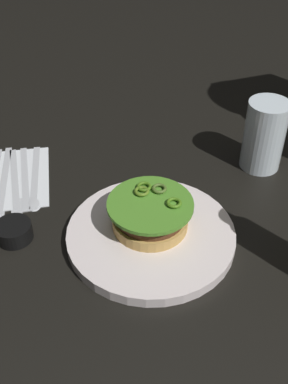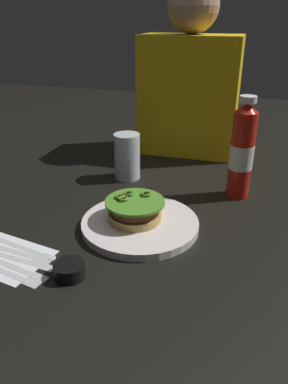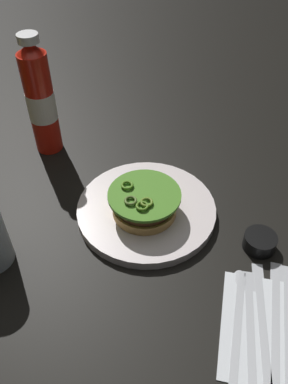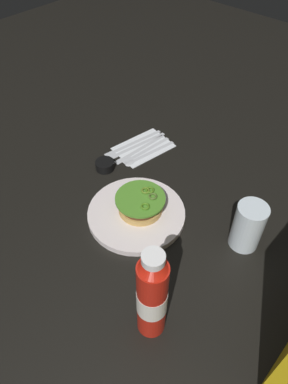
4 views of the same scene
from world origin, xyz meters
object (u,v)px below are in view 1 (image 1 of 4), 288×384
Objects in this scene: napkin at (15,178)px; fork_utensil at (25,182)px; condiment_cup at (14,231)px; butter_knife at (15,185)px; spoon_utensil at (34,184)px; dinner_plate at (151,235)px; burger_sandwich at (150,214)px; water_glass at (264,135)px; table_knife at (2,187)px.

fork_utensil is (0.02, 0.02, 0.00)m from napkin.
condiment_cup reaches higher than butter_knife.
spoon_utensil is at bearing 74.85° from butter_knife.
burger_sandwich is (-0.01, 0.00, 0.03)m from dinner_plate.
napkin is (-0.21, -0.18, -0.04)m from burger_sandwich.
fork_utensil reaches higher than napkin.
condiment_cup is at bearing -84.21° from water_glass.
water_glass is at bearing 112.48° from burger_sandwich.
water_glass is 0.59× the size of table_knife.
burger_sandwich is 0.69× the size of fork_utensil.
burger_sandwich is at bearing 41.03° from spoon_utensil.
napkin is (-0.15, 0.02, -0.01)m from condiment_cup.
burger_sandwich is 0.70× the size of spoon_utensil.
condiment_cup is at bearing -109.79° from dinner_plate.
table_knife is at bearing -87.11° from fork_utensil.
water_glass is 0.45m from napkin.
dinner_plate reaches higher than spoon_utensil.
spoon_utensil reaches higher than napkin.
condiment_cup is 0.13m from butter_knife.
water_glass reaches higher than fork_utensil.
condiment_cup is at bearing -106.15° from burger_sandwich.
condiment_cup is 0.32× the size of napkin.
spoon_utensil is at bearing -138.97° from burger_sandwich.
burger_sandwich is at bearing 47.85° from table_knife.
spoon_utensil is at bearing 47.85° from fork_utensil.
burger_sandwich is at bearing -67.52° from water_glass.
table_knife is at bearing -44.43° from napkin.
fork_utensil is at bearing -140.88° from dinner_plate.
spoon_utensil is (-0.12, 0.05, -0.01)m from condiment_cup.
burger_sandwich is at bearing 41.55° from fork_utensil.
napkin is 0.93× the size of fork_utensil.
spoon_utensil is (0.01, 0.05, 0.00)m from table_knife.
condiment_cup is at bearing -14.52° from fork_utensil.
water_glass reaches higher than table_knife.
condiment_cup is 0.13m from table_knife.
burger_sandwich reaches higher than spoon_utensil.
napkin is at bearing -139.02° from spoon_utensil.
water_glass is at bearing 79.77° from table_knife.
fork_utensil is (-0.08, -0.42, -0.06)m from water_glass.
fork_utensil is at bearing -132.15° from spoon_utensil.
table_knife is 0.05m from spoon_utensil.
fork_utensil is at bearing 92.89° from table_knife.
napkin is 0.94× the size of spoon_utensil.
fork_utensil is at bearing 165.48° from condiment_cup.
condiment_cup is at bearing -7.10° from butter_knife.
burger_sandwich is 0.28m from napkin.
table_knife is at bearing -96.08° from butter_knife.
burger_sandwich is 0.26m from fork_utensil.
spoon_utensil is (-0.18, -0.15, -0.04)m from burger_sandwich.
table_knife is 1.17× the size of fork_utensil.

